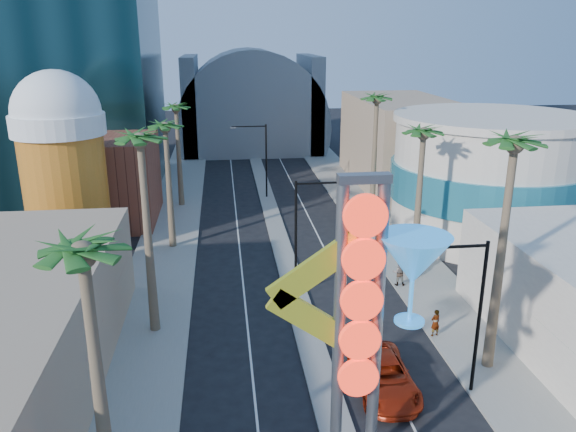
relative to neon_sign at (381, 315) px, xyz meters
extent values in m
cube|color=gray|center=(-10.32, 32.04, -7.23)|extent=(5.00, 100.00, 0.15)
cube|color=gray|center=(8.68, 32.04, -7.23)|extent=(5.00, 100.00, 0.15)
cube|color=gray|center=(-0.82, 35.04, -7.23)|extent=(1.60, 84.00, 0.15)
cube|color=brown|center=(-16.82, 35.04, -3.31)|extent=(10.00, 10.00, 8.00)
cube|color=tan|center=(15.18, 45.04, -2.31)|extent=(10.00, 20.00, 10.00)
cylinder|color=#B37117|center=(-17.82, 27.04, -2.31)|extent=(6.40, 6.40, 10.00)
cylinder|color=white|center=(-17.82, 27.04, 3.09)|extent=(7.00, 7.00, 1.60)
sphere|color=white|center=(-17.82, 27.04, 3.89)|extent=(6.60, 6.60, 6.60)
cylinder|color=beige|center=(17.18, 27.04, -2.31)|extent=(16.00, 16.00, 10.00)
cylinder|color=teal|center=(17.18, 27.04, -2.31)|extent=(16.60, 16.60, 3.00)
cylinder|color=beige|center=(17.18, 27.04, 2.99)|extent=(16.60, 16.60, 0.60)
cylinder|color=slate|center=(-0.82, 69.04, -3.31)|extent=(22.00, 16.00, 22.00)
cube|color=slate|center=(-9.82, 69.04, -0.31)|extent=(2.00, 16.00, 14.00)
cube|color=slate|center=(8.18, 69.04, -0.31)|extent=(2.00, 16.00, 14.00)
cylinder|color=slate|center=(-1.52, 0.04, -0.81)|extent=(0.44, 0.44, 12.00)
cylinder|color=slate|center=(-0.12, 0.04, -0.81)|extent=(0.44, 0.44, 12.00)
cube|color=slate|center=(-0.82, 0.04, 5.09)|extent=(1.80, 0.50, 0.30)
cylinder|color=red|center=(-0.82, -0.31, 3.89)|extent=(1.50, 0.25, 1.50)
cylinder|color=red|center=(-0.82, -0.31, 2.34)|extent=(1.50, 0.25, 1.50)
cylinder|color=red|center=(-0.82, -0.31, 0.79)|extent=(1.50, 0.25, 1.50)
cylinder|color=red|center=(-0.82, -0.31, -0.76)|extent=(1.50, 0.25, 1.50)
cylinder|color=red|center=(-0.82, -0.31, -2.31)|extent=(1.50, 0.25, 1.50)
cube|color=yellow|center=(-2.42, 0.04, 1.89)|extent=(3.47, 0.25, 2.80)
cube|color=yellow|center=(-2.42, 0.04, -0.11)|extent=(3.47, 0.25, 2.80)
cone|color=#288BE3|center=(1.08, 0.04, 2.09)|extent=(2.60, 2.60, 1.80)
cylinder|color=#288BE3|center=(1.08, 0.04, 0.49)|extent=(0.16, 0.16, 1.60)
cylinder|color=#288BE3|center=(1.08, 0.04, -0.31)|extent=(1.10, 1.10, 0.12)
cylinder|color=black|center=(-0.82, 17.04, -3.31)|extent=(0.18, 0.18, 8.00)
cube|color=black|center=(0.98, 17.04, 0.49)|extent=(3.60, 0.12, 0.12)
cube|color=slate|center=(2.58, 17.04, 0.39)|extent=(0.60, 0.25, 0.18)
cylinder|color=black|center=(-0.82, 41.04, -3.31)|extent=(0.18, 0.18, 8.00)
cube|color=black|center=(-2.62, 41.04, 0.49)|extent=(3.60, 0.12, 0.12)
cube|color=slate|center=(-4.22, 41.04, 0.39)|extent=(0.60, 0.25, 0.18)
cylinder|color=black|center=(6.38, 5.04, -3.31)|extent=(0.18, 0.18, 8.00)
cube|color=black|center=(4.76, 5.04, 0.49)|extent=(3.24, 0.12, 0.12)
cube|color=slate|center=(3.32, 5.04, 0.39)|extent=(0.60, 0.25, 0.18)
cylinder|color=brown|center=(-9.82, -0.96, -2.06)|extent=(0.40, 0.40, 10.50)
sphere|color=#194B19|center=(-9.82, -0.96, 3.19)|extent=(2.40, 2.40, 2.40)
cylinder|color=brown|center=(-9.82, 13.04, -1.56)|extent=(0.40, 0.40, 11.50)
sphere|color=#194B19|center=(-9.82, 13.04, 4.19)|extent=(2.40, 2.40, 2.40)
cylinder|color=brown|center=(-9.82, 27.04, -2.31)|extent=(0.40, 0.40, 10.00)
sphere|color=#194B19|center=(-9.82, 27.04, 2.69)|extent=(2.40, 2.40, 2.40)
cylinder|color=brown|center=(-9.82, 39.04, -2.31)|extent=(0.40, 0.40, 10.00)
sphere|color=#194B19|center=(-9.82, 39.04, 2.69)|extent=(2.40, 2.40, 2.40)
cylinder|color=brown|center=(8.18, 7.04, -1.31)|extent=(0.40, 0.40, 12.00)
sphere|color=#194B19|center=(8.18, 7.04, 4.69)|extent=(2.40, 2.40, 2.40)
cylinder|color=brown|center=(8.18, 19.04, -2.06)|extent=(0.40, 0.40, 10.50)
sphere|color=#194B19|center=(8.18, 19.04, 3.19)|extent=(2.40, 2.40, 2.40)
cylinder|color=brown|center=(8.18, 31.04, -1.56)|extent=(0.40, 0.40, 11.50)
sphere|color=#194B19|center=(8.18, 31.04, 4.19)|extent=(2.40, 2.40, 2.40)
imported|color=#9A210B|center=(2.10, 5.74, -6.50)|extent=(2.79, 5.86, 1.62)
imported|color=gray|center=(6.48, 10.30, -6.32)|extent=(0.70, 0.56, 1.67)
imported|color=gray|center=(6.51, 17.34, -6.21)|extent=(1.04, 0.88, 1.89)
camera|label=1|loc=(-5.45, -17.55, 9.61)|focal=35.00mm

